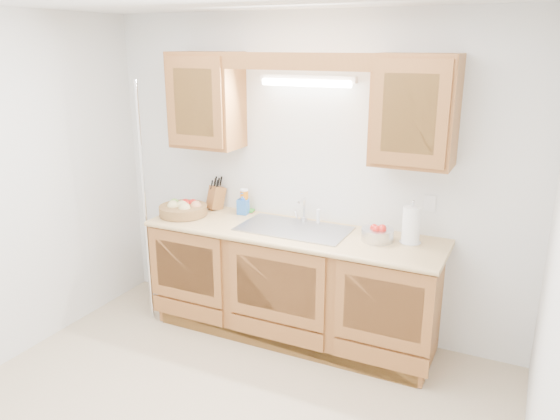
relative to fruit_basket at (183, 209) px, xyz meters
The scene contains 17 objects.
room 1.53m from the fruit_basket, 49.54° to the right, with size 3.52×3.50×2.50m.
base_cabinets 1.10m from the fruit_basket, ahead, with size 2.20×0.60×0.86m, color #925B2A.
countertop 0.98m from the fruit_basket, ahead, with size 2.30×0.63×0.04m, color tan.
upper_cabinet_left 0.90m from the fruit_basket, 54.23° to the left, with size 0.55×0.33×0.75m, color #925B2A.
upper_cabinet_right 2.01m from the fruit_basket, ahead, with size 0.55×0.33×0.75m, color #925B2A.
valance 1.53m from the fruit_basket, ahead, with size 2.20×0.05×0.12m, color #925B2A.
fluorescent_fixture 1.45m from the fruit_basket, 15.98° to the left, with size 0.76×0.08×0.08m.
sink 0.98m from the fruit_basket, ahead, with size 0.84×0.46×0.36m.
wire_shelf_pole 0.31m from the fruit_basket, 138.29° to the right, with size 0.03×0.03×2.00m, color silver.
outlet_plate 1.96m from the fruit_basket, 10.42° to the left, with size 0.08×0.01×0.12m, color white.
fruit_basket is the anchor object (origin of this frame).
knife_block 0.31m from the fruit_basket, 61.36° to the left, with size 0.15×0.19×0.29m.
orange_canister 0.51m from the fruit_basket, 31.22° to the left, with size 0.09×0.09×0.21m.
soap_bottle 0.49m from the fruit_basket, 28.96° to the left, with size 0.09×0.09×0.19m, color blue.
sponge 0.53m from the fruit_basket, 34.92° to the left, with size 0.13×0.10×0.02m.
paper_towel 1.85m from the fruit_basket, ahead, with size 0.15×0.15×0.32m.
apple_bowl 1.62m from the fruit_basket, ahead, with size 0.25×0.25×0.12m.
Camera 1 is at (1.61, -2.39, 2.26)m, focal length 35.00 mm.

